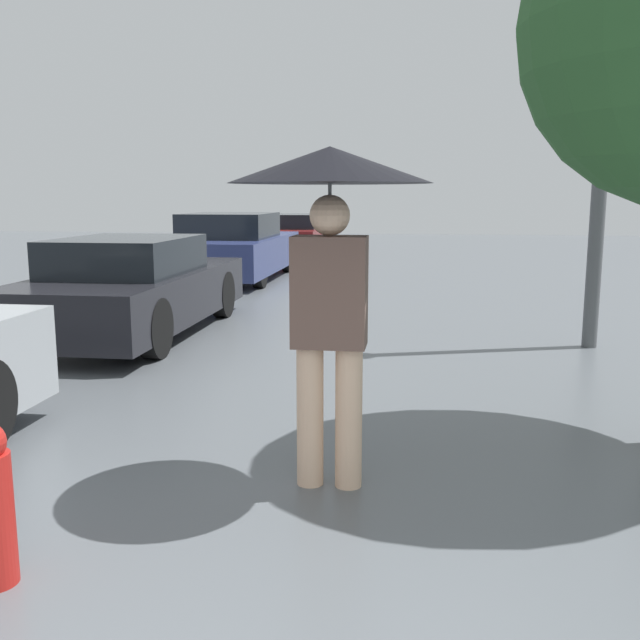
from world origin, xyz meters
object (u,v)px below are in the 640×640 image
Objects in this scene: parked_car_farthest at (295,235)px; pedestrian at (330,218)px; parked_car_third at (233,248)px; street_lamp at (606,93)px; parked_car_second at (133,288)px.

pedestrian is at bearing -79.35° from parked_car_farthest.
parked_car_third is at bearing 107.84° from pedestrian.
parked_car_farthest is 0.94× the size of street_lamp.
parked_car_second is at bearing 179.73° from street_lamp.
street_lamp is at bearing 60.41° from pedestrian.
parked_car_third is 0.94× the size of street_lamp.
parked_car_second is at bearing -86.96° from parked_car_third.
parked_car_third is at bearing 93.04° from parked_car_second.
parked_car_second reaches higher than parked_car_farthest.
pedestrian is at bearing -55.36° from parked_car_second.
pedestrian is 0.42× the size of parked_car_farthest.
parked_car_second is 5.68m from street_lamp.
parked_car_second is 11.90m from parked_car_farthest.
parked_car_farthest is at bearing 114.32° from street_lamp.
pedestrian reaches higher than parked_car_third.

